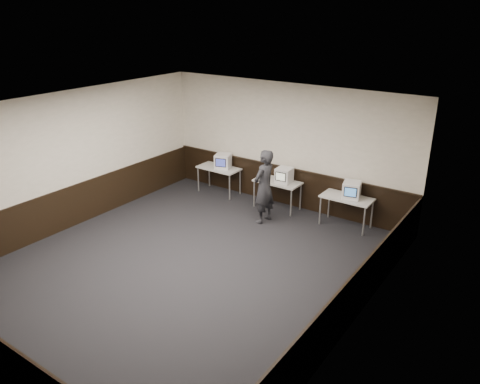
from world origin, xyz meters
name	(u,v)px	position (x,y,z in m)	size (l,w,h in m)	color
floor	(187,266)	(0.00, 0.00, 0.00)	(8.00, 8.00, 0.00)	black
ceiling	(179,110)	(0.00, 0.00, 3.20)	(8.00, 8.00, 0.00)	white
back_wall	(287,146)	(0.00, 4.00, 1.60)	(7.00, 7.00, 0.00)	beige
left_wall	(69,161)	(-3.50, 0.00, 1.60)	(8.00, 8.00, 0.00)	beige
right_wall	(357,242)	(3.50, 0.00, 1.60)	(8.00, 8.00, 0.00)	beige
wainscot_back	(285,186)	(0.00, 3.98, 0.50)	(6.98, 0.04, 1.00)	black
wainscot_left	(76,205)	(-3.48, 0.00, 0.50)	(0.04, 7.98, 1.00)	black
wainscot_right	(349,303)	(3.48, 0.00, 0.50)	(0.04, 7.98, 1.00)	black
wainscot_rail	(285,167)	(0.00, 3.96, 1.02)	(6.98, 0.06, 0.04)	black
desk_left	(219,170)	(-1.90, 3.60, 0.68)	(1.20, 0.60, 0.75)	silver
desk_center	(277,184)	(0.00, 3.60, 0.68)	(1.20, 0.60, 0.75)	silver
desk_right	(347,200)	(1.90, 3.60, 0.68)	(1.20, 0.60, 0.75)	silver
emac_left	(223,161)	(-1.77, 3.63, 0.95)	(0.52, 0.53, 0.40)	white
emac_center	(284,175)	(0.17, 3.62, 0.94)	(0.41, 0.43, 0.38)	white
emac_right	(352,190)	(1.99, 3.61, 0.95)	(0.48, 0.50, 0.39)	white
person	(264,187)	(0.15, 2.70, 0.91)	(0.67, 0.44, 1.83)	#242429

